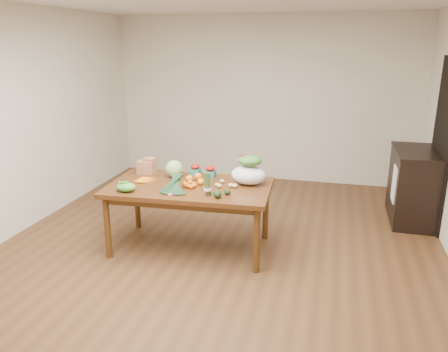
% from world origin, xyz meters
% --- Properties ---
extents(floor, '(6.00, 6.00, 0.00)m').
position_xyz_m(floor, '(0.00, 0.00, 0.00)').
color(floor, brown).
rests_on(floor, ground).
extents(room_walls, '(5.02, 6.02, 2.70)m').
position_xyz_m(room_walls, '(0.00, 0.00, 1.35)').
color(room_walls, silver).
rests_on(room_walls, floor).
extents(dining_table, '(1.82, 1.08, 0.75)m').
position_xyz_m(dining_table, '(-0.32, 0.13, 0.38)').
color(dining_table, '#552E13').
rests_on(dining_table, floor).
extents(doorway_dark, '(0.02, 1.00, 2.10)m').
position_xyz_m(doorway_dark, '(2.48, 1.60, 1.05)').
color(doorway_dark, black).
rests_on(doorway_dark, floor).
extents(cabinet, '(0.52, 1.02, 0.94)m').
position_xyz_m(cabinet, '(2.22, 1.65, 0.47)').
color(cabinet, black).
rests_on(cabinet, floor).
extents(dish_towel, '(0.02, 0.28, 0.45)m').
position_xyz_m(dish_towel, '(1.96, 1.40, 0.55)').
color(dish_towel, white).
rests_on(dish_towel, cabinet).
extents(paper_bag, '(0.27, 0.23, 0.19)m').
position_xyz_m(paper_bag, '(-0.97, 0.43, 0.84)').
color(paper_bag, '#9B6245').
rests_on(paper_bag, dining_table).
extents(cabbage, '(0.20, 0.20, 0.20)m').
position_xyz_m(cabbage, '(-0.58, 0.37, 0.85)').
color(cabbage, '#9FBE6E').
rests_on(cabbage, dining_table).
extents(strawberry_basket_a, '(0.12, 0.12, 0.10)m').
position_xyz_m(strawberry_basket_a, '(-0.38, 0.52, 0.80)').
color(strawberry_basket_a, red).
rests_on(strawberry_basket_a, dining_table).
extents(strawberry_basket_b, '(0.12, 0.12, 0.10)m').
position_xyz_m(strawberry_basket_b, '(-0.18, 0.49, 0.80)').
color(strawberry_basket_b, red).
rests_on(strawberry_basket_b, dining_table).
extents(orange_a, '(0.08, 0.08, 0.08)m').
position_xyz_m(orange_a, '(-0.36, 0.24, 0.79)').
color(orange_a, orange).
rests_on(orange_a, dining_table).
extents(orange_b, '(0.09, 0.09, 0.09)m').
position_xyz_m(orange_b, '(-0.28, 0.32, 0.80)').
color(orange_b, orange).
rests_on(orange_b, dining_table).
extents(orange_c, '(0.07, 0.07, 0.07)m').
position_xyz_m(orange_c, '(-0.20, 0.17, 0.79)').
color(orange_c, orange).
rests_on(orange_c, dining_table).
extents(mandarin_cluster, '(0.19, 0.19, 0.08)m').
position_xyz_m(mandarin_cluster, '(-0.29, 0.07, 0.79)').
color(mandarin_cluster, orange).
rests_on(mandarin_cluster, dining_table).
extents(carrots, '(0.23, 0.23, 0.03)m').
position_xyz_m(carrots, '(-0.82, 0.14, 0.76)').
color(carrots, orange).
rests_on(carrots, dining_table).
extents(snap_pea_bag, '(0.21, 0.16, 0.10)m').
position_xyz_m(snap_pea_bag, '(-0.90, -0.23, 0.80)').
color(snap_pea_bag, '#409131').
rests_on(snap_pea_bag, dining_table).
extents(kale_bunch, '(0.34, 0.42, 0.16)m').
position_xyz_m(kale_bunch, '(-0.40, -0.14, 0.83)').
color(kale_bunch, black).
rests_on(kale_bunch, dining_table).
extents(asparagus_bundle, '(0.09, 0.12, 0.26)m').
position_xyz_m(asparagus_bundle, '(-0.02, -0.14, 0.88)').
color(asparagus_bundle, '#557937').
rests_on(asparagus_bundle, dining_table).
extents(potato_a, '(0.05, 0.04, 0.04)m').
position_xyz_m(potato_a, '(-0.01, 0.16, 0.77)').
color(potato_a, '#DCB07F').
rests_on(potato_a, dining_table).
extents(potato_b, '(0.06, 0.05, 0.05)m').
position_xyz_m(potato_b, '(0.03, 0.12, 0.77)').
color(potato_b, tan).
rests_on(potato_b, dining_table).
extents(potato_c, '(0.06, 0.05, 0.05)m').
position_xyz_m(potato_c, '(0.14, 0.17, 0.78)').
color(potato_c, tan).
rests_on(potato_c, dining_table).
extents(potato_d, '(0.05, 0.05, 0.04)m').
position_xyz_m(potato_d, '(0.02, 0.29, 0.77)').
color(potato_d, tan).
rests_on(potato_d, dining_table).
extents(potato_e, '(0.06, 0.05, 0.05)m').
position_xyz_m(potato_e, '(0.19, 0.17, 0.78)').
color(potato_e, '#D9BA7D').
rests_on(potato_e, dining_table).
extents(avocado_a, '(0.11, 0.14, 0.08)m').
position_xyz_m(avocado_a, '(0.09, -0.17, 0.79)').
color(avocado_a, black).
rests_on(avocado_a, dining_table).
extents(avocado_b, '(0.09, 0.11, 0.06)m').
position_xyz_m(avocado_b, '(0.16, -0.06, 0.78)').
color(avocado_b, black).
rests_on(avocado_b, dining_table).
extents(salad_bag, '(0.40, 0.31, 0.30)m').
position_xyz_m(salad_bag, '(0.30, 0.33, 0.90)').
color(salad_bag, white).
rests_on(salad_bag, dining_table).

